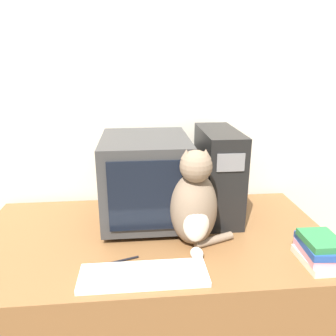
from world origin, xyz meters
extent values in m
cube|color=beige|center=(0.00, 0.89, 1.25)|extent=(7.00, 0.05, 2.50)
cube|color=brown|center=(0.00, 0.41, 0.37)|extent=(1.58, 0.83, 0.74)
cube|color=#333333|center=(-0.03, 0.57, 0.76)|extent=(0.28, 0.27, 0.02)
cube|color=#333333|center=(-0.03, 0.57, 0.96)|extent=(0.40, 0.46, 0.39)
cube|color=black|center=(-0.03, 0.34, 0.96)|extent=(0.32, 0.01, 0.30)
cube|color=black|center=(0.33, 0.60, 0.96)|extent=(0.17, 0.41, 0.43)
cube|color=slate|center=(0.33, 0.39, 1.08)|extent=(0.12, 0.01, 0.08)
cube|color=silver|center=(-0.05, 0.11, 0.75)|extent=(0.46, 0.16, 0.02)
cube|color=silver|center=(-0.05, 0.11, 0.76)|extent=(0.42, 0.12, 0.00)
ellipsoid|color=#7A6651|center=(0.16, 0.34, 0.90)|extent=(0.20, 0.21, 0.32)
ellipsoid|color=beige|center=(0.16, 0.26, 0.88)|extent=(0.11, 0.06, 0.18)
sphere|color=#7A6651|center=(0.16, 0.30, 1.10)|extent=(0.13, 0.13, 0.13)
cone|color=#7A6651|center=(0.12, 0.30, 1.15)|extent=(0.04, 0.04, 0.04)
cone|color=#7A6651|center=(0.20, 0.30, 1.15)|extent=(0.04, 0.04, 0.04)
ellipsoid|color=beige|center=(0.16, 0.22, 0.76)|extent=(0.05, 0.08, 0.04)
cylinder|color=#7A6651|center=(0.25, 0.31, 0.76)|extent=(0.18, 0.10, 0.03)
cube|color=beige|center=(0.63, 0.14, 0.76)|extent=(0.16, 0.19, 0.03)
cube|color=pink|center=(0.63, 0.15, 0.79)|extent=(0.14, 0.19, 0.03)
cube|color=#234793|center=(0.63, 0.15, 0.81)|extent=(0.15, 0.20, 0.03)
cube|color=#28703D|center=(0.62, 0.14, 0.84)|extent=(0.13, 0.16, 0.03)
cylinder|color=black|center=(-0.13, 0.22, 0.75)|extent=(0.13, 0.05, 0.01)
camera|label=1|loc=(-0.06, -0.89, 1.49)|focal=35.00mm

